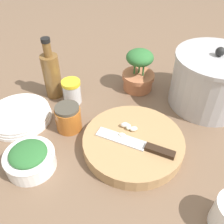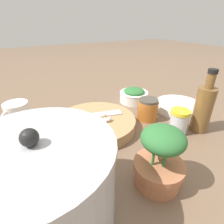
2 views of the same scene
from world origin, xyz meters
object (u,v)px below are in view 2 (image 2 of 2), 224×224
Objects in this scene: cutting_board at (96,123)px; garlic_cloves at (105,119)px; plate_stack at (178,106)px; oil_bottle at (203,108)px; spice_jar at (179,121)px; honey_jar at (148,109)px; stock_pot at (42,186)px; herb_bowl at (134,95)px; coffee_mug at (17,113)px; chef_knife at (88,116)px; potted_herb at (160,161)px.

garlic_cloves is (-0.02, 0.03, 0.03)m from cutting_board.
oil_bottle reaches higher than plate_stack.
spice_jar is at bearing 147.23° from garlic_cloves.
honey_jar is 0.32× the size of stock_pot.
coffee_mug reaches higher than herb_bowl.
chef_knife is 2.61× the size of spice_jar.
chef_knife is 1.02× the size of oil_bottle.
herb_bowl is 1.60× the size of honey_jar.
garlic_cloves is 0.37× the size of potted_herb.
herb_bowl is 0.66× the size of plate_stack.
potted_herb reaches higher than coffee_mug.
spice_jar is 0.55× the size of potted_herb.
cutting_board is 5.03× the size of garlic_cloves.
cutting_board is at bearing 25.01° from herb_bowl.
cutting_board is at bearing -11.37° from honey_jar.
herb_bowl is at bearing -141.68° from stock_pot.
chef_knife is at bearing -16.06° from honey_jar.
stock_pot is at bearing 11.05° from spice_jar.
oil_bottle is 0.30m from potted_herb.
cutting_board is 1.28× the size of chef_knife.
potted_herb is at bearing 30.94° from spice_jar.
stock_pot is (0.59, 0.21, 0.08)m from plate_stack.
cutting_board is at bearing 143.28° from coffee_mug.
stock_pot is at bearing -22.16° from chef_knife.
honey_jar is at bearing -55.06° from oil_bottle.
oil_bottle is 0.84× the size of stock_pot.
oil_bottle reaches higher than herb_bowl.
oil_bottle is (0.06, 0.15, 0.07)m from plate_stack.
honey_jar is at bearing 72.33° from herb_bowl.
oil_bottle is at bearing 124.94° from honey_jar.
herb_bowl is 0.86× the size of potted_herb.
spice_jar is 0.58m from coffee_mug.
oil_bottle is 0.53m from stock_pot.
garlic_cloves is 0.22× the size of stock_pot.
coffee_mug is 0.39× the size of stock_pot.
herb_bowl reaches higher than chef_knife.
coffee_mug is 0.65m from plate_stack.
honey_jar is 0.39× the size of oil_bottle.
spice_jar is at bearing 103.56° from honey_jar.
spice_jar is at bearing 40.84° from plate_stack.
oil_bottle reaches higher than chef_knife.
herb_bowl is at bearing -94.17° from spice_jar.
cutting_board is 3.35× the size of spice_jar.
honey_jar is 0.47m from stock_pot.
stock_pot reaches higher than honey_jar.
chef_knife is at bearing 19.28° from herb_bowl.
coffee_mug reaches higher than cutting_board.
plate_stack is at bearing -160.56° from stock_pot.
chef_knife is 1.44× the size of potted_herb.
chef_knife is 0.34m from stock_pot.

